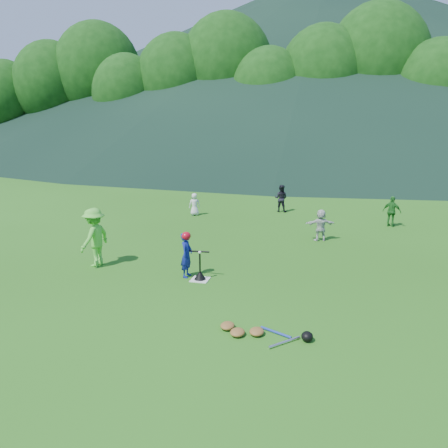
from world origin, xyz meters
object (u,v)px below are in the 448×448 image
object	(u,v)px
fielder_c	(392,212)
equipment_pile	(257,332)
fielder_b	(281,198)
batting_tee	(200,275)
fielder_a	(195,204)
home_plate	(200,279)
fielder_d	(321,225)
adult_coach	(95,237)
batter_child	(187,255)

from	to	relation	value
fielder_c	equipment_pile	xyz separation A→B (m)	(-3.48, -9.91, -0.52)
fielder_b	batting_tee	bearing A→B (deg)	90.93
fielder_a	batting_tee	xyz separation A→B (m)	(2.56, -7.44, -0.35)
home_plate	fielder_d	size ratio (longest dim) A/B	0.42
adult_coach	fielder_d	distance (m)	7.37
batter_child	adult_coach	size ratio (longest dim) A/B	0.72
home_plate	batter_child	distance (m)	0.73
adult_coach	fielder_a	xyz separation A→B (m)	(0.62, 7.06, -0.34)
fielder_b	equipment_pile	size ratio (longest dim) A/B	0.67
equipment_pile	fielder_c	bearing A→B (deg)	70.64
adult_coach	fielder_c	world-z (taller)	adult_coach
equipment_pile	fielder_b	bearing A→B (deg)	94.82
adult_coach	fielder_a	bearing A→B (deg)	-176.98
adult_coach	fielder_a	world-z (taller)	adult_coach
home_plate	equipment_pile	distance (m)	3.20
home_plate	fielder_c	world-z (taller)	fielder_c
fielder_b	batting_tee	size ratio (longest dim) A/B	1.78
home_plate	fielder_c	xyz separation A→B (m)	(5.41, 7.35, 0.58)
batter_child	fielder_c	distance (m)	9.26
fielder_b	fielder_d	distance (m)	4.88
fielder_a	fielder_c	size ratio (longest dim) A/B	0.82
adult_coach	batter_child	bearing A→B (deg)	93.46
fielder_b	fielder_c	world-z (taller)	fielder_b
batter_child	adult_coach	world-z (taller)	adult_coach
batter_child	fielder_d	bearing A→B (deg)	-35.09
adult_coach	fielder_d	size ratio (longest dim) A/B	1.52
batting_tee	batter_child	bearing A→B (deg)	158.98
home_plate	fielder_b	size ratio (longest dim) A/B	0.37
fielder_d	fielder_b	bearing A→B (deg)	-84.86
fielder_b	fielder_d	size ratio (longest dim) A/B	1.12
fielder_b	batting_tee	xyz separation A→B (m)	(-0.94, -9.11, -0.48)
home_plate	equipment_pile	world-z (taller)	equipment_pile
fielder_a	fielder_c	bearing A→B (deg)	157.77
fielder_c	adult_coach	bearing A→B (deg)	61.79
equipment_pile	home_plate	bearing A→B (deg)	126.97
batter_child	equipment_pile	xyz separation A→B (m)	(2.34, -2.72, -0.52)
home_plate	fielder_a	xyz separation A→B (m)	(-2.56, 7.44, 0.47)
batting_tee	equipment_pile	xyz separation A→B (m)	(1.93, -2.56, -0.06)
home_plate	fielder_d	xyz separation A→B (m)	(2.84, 4.62, 0.53)
fielder_d	fielder_a	bearing A→B (deg)	-45.32
fielder_a	fielder_c	distance (m)	7.97
fielder_c	equipment_pile	size ratio (longest dim) A/B	0.65
fielder_c	fielder_d	distance (m)	3.75
home_plate	adult_coach	world-z (taller)	adult_coach
fielder_a	equipment_pile	size ratio (longest dim) A/B	0.53
fielder_c	batting_tee	xyz separation A→B (m)	(-5.41, -7.35, -0.46)
batter_child	equipment_pile	size ratio (longest dim) A/B	0.66
batting_tee	adult_coach	bearing A→B (deg)	173.19
batter_child	batting_tee	bearing A→B (deg)	-110.04
adult_coach	fielder_d	xyz separation A→B (m)	(6.02, 4.24, -0.28)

